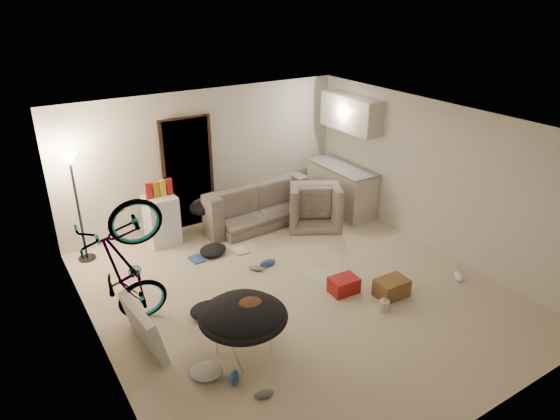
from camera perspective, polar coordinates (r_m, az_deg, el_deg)
floor at (r=7.51m, az=1.86°, el=-9.31°), size 5.50×6.00×0.02m
ceiling at (r=6.47m, az=2.16°, el=9.62°), size 5.50×6.00×0.02m
wall_back at (r=9.37m, az=-8.43°, el=6.00°), size 5.50×0.02×2.50m
wall_front at (r=5.06m, az=22.00°, el=-12.71°), size 5.50×0.02×2.50m
wall_left at (r=5.97m, az=-20.67°, el=-6.46°), size 0.02×6.00×2.50m
wall_right at (r=8.65m, az=17.36°, el=3.57°), size 0.02×6.00×2.50m
doorway at (r=9.26m, az=-10.50°, el=4.13°), size 0.85×0.10×2.04m
door_trim at (r=9.24m, az=-10.43°, el=4.08°), size 0.97×0.04×2.10m
floor_lamp at (r=8.39m, az=-22.47°, el=2.59°), size 0.28×0.28×1.81m
kitchen_counter at (r=10.04m, az=7.03°, el=2.41°), size 0.60×1.50×0.88m
counter_top at (r=9.87m, az=7.17°, el=4.89°), size 0.64×1.54×0.04m
kitchen_uppers at (r=9.66m, az=8.10°, el=10.90°), size 0.38×1.40×0.65m
sofa at (r=9.49m, az=-3.30°, el=0.36°), size 2.14×0.93×0.61m
armchair at (r=9.51m, az=3.84°, el=0.43°), size 1.26×1.22×0.63m
bicycle at (r=6.81m, az=-16.84°, el=-9.27°), size 1.98×1.01×1.10m
mini_fridge at (r=8.90m, az=-13.38°, el=-1.08°), size 0.51×0.51×0.87m
snack_box_0 at (r=8.63m, az=-14.79°, el=2.06°), size 0.10×0.08×0.30m
snack_box_1 at (r=8.66m, az=-14.04°, el=2.23°), size 0.11×0.09×0.30m
snack_box_2 at (r=8.70m, az=-13.30°, el=2.39°), size 0.11×0.09×0.30m
snack_box_3 at (r=8.73m, az=-12.56°, el=2.56°), size 0.11×0.08×0.30m
saucer_chair at (r=6.14m, az=-4.21°, el=-12.78°), size 1.08×1.08×0.76m
hoodie at (r=6.01m, az=-3.70°, el=-11.17°), size 0.49×0.42×0.22m
sofa_drape at (r=9.01m, az=-8.62°, el=0.40°), size 0.64×0.57×0.28m
tv_box at (r=6.53m, az=-15.38°, el=-12.75°), size 0.32×0.95×0.63m
drink_case_a at (r=7.52m, az=12.63°, el=-8.66°), size 0.47×0.34×0.26m
drink_case_b at (r=7.49m, az=7.30°, el=-8.49°), size 0.43×0.33×0.24m
juicer at (r=7.21m, az=11.81°, el=-10.54°), size 0.15×0.15×0.21m
newspaper at (r=7.89m, az=4.70°, el=-7.50°), size 0.58×0.62×0.01m
book_blue at (r=8.40m, az=-9.45°, el=-5.56°), size 0.23×0.30×0.03m
book_white at (r=8.57m, az=-4.54°, el=-4.65°), size 0.22×0.28×0.03m
shoe_0 at (r=8.10m, az=-1.43°, el=-6.05°), size 0.30×0.13×0.11m
shoe_1 at (r=7.98m, az=-2.77°, el=-6.66°), size 0.23×0.26×0.09m
shoe_2 at (r=6.04m, az=-5.27°, el=-18.57°), size 0.22×0.26×0.09m
shoe_3 at (r=5.85m, az=-1.87°, el=-20.27°), size 0.25×0.15×0.09m
shoe_4 at (r=8.23m, az=19.71°, el=-7.13°), size 0.29×0.31×0.11m
clothes_lump_a at (r=7.03m, az=-8.11°, el=-11.30°), size 0.62×0.56×0.17m
clothes_lump_b at (r=8.51m, az=-7.66°, el=-4.56°), size 0.62×0.59×0.15m
clothes_lump_c at (r=6.14m, az=-8.44°, el=-17.76°), size 0.49×0.46×0.12m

